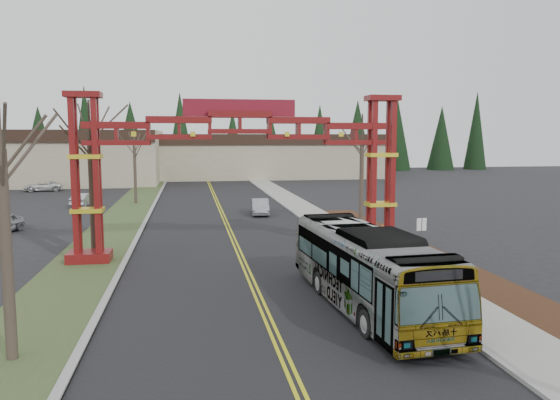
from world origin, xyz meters
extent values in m
cube|color=black|center=(0.00, 25.00, 0.01)|extent=(12.00, 110.00, 0.02)
cube|color=gold|center=(-0.12, 25.00, 0.03)|extent=(0.12, 100.00, 0.01)
cube|color=gold|center=(0.12, 25.00, 0.03)|extent=(0.12, 100.00, 0.01)
cube|color=#979893|center=(6.15, 25.00, 0.07)|extent=(0.30, 110.00, 0.15)
cube|color=gray|center=(7.60, 25.00, 0.08)|extent=(2.60, 110.00, 0.14)
cube|color=black|center=(10.20, 10.00, 0.06)|extent=(2.60, 50.00, 0.12)
cube|color=#3B4D26|center=(-8.00, 25.00, 0.04)|extent=(4.00, 110.00, 0.08)
cube|color=#979893|center=(-6.15, 25.00, 0.07)|extent=(0.30, 110.00, 0.15)
cube|color=#5E0F0C|center=(-8.00, 18.00, 0.30)|extent=(2.20, 1.60, 0.60)
cube|color=#5E0F0C|center=(-8.55, 17.65, 4.60)|extent=(0.28, 0.28, 8.00)
cube|color=#5E0F0C|center=(-7.45, 17.65, 4.60)|extent=(0.28, 0.28, 8.00)
cube|color=#5E0F0C|center=(-8.55, 18.35, 4.60)|extent=(0.28, 0.28, 8.00)
cube|color=#5E0F0C|center=(-7.45, 18.35, 4.60)|extent=(0.28, 0.28, 8.00)
cube|color=yellow|center=(-8.00, 18.00, 2.80)|extent=(1.60, 1.10, 0.22)
cube|color=yellow|center=(-8.00, 18.00, 5.60)|extent=(1.60, 1.10, 0.22)
cube|color=#5E0F0C|center=(-8.00, 18.00, 8.75)|extent=(1.80, 1.20, 0.30)
cube|color=#5E0F0C|center=(8.00, 18.00, 0.30)|extent=(2.20, 1.60, 0.60)
cube|color=#5E0F0C|center=(7.45, 17.65, 4.60)|extent=(0.28, 0.28, 8.00)
cube|color=#5E0F0C|center=(8.55, 17.65, 4.60)|extent=(0.28, 0.28, 8.00)
cube|color=#5E0F0C|center=(7.45, 18.35, 4.60)|extent=(0.28, 0.28, 8.00)
cube|color=#5E0F0C|center=(8.55, 18.35, 4.60)|extent=(0.28, 0.28, 8.00)
cube|color=yellow|center=(8.00, 18.00, 2.80)|extent=(1.60, 1.10, 0.22)
cube|color=yellow|center=(8.00, 18.00, 5.60)|extent=(1.60, 1.10, 0.22)
cube|color=#5E0F0C|center=(8.00, 18.00, 8.75)|extent=(1.80, 1.20, 0.30)
cube|color=#5E0F0C|center=(0.00, 18.00, 7.50)|extent=(16.00, 0.90, 1.00)
cube|color=#5E0F0C|center=(0.00, 18.00, 6.60)|extent=(16.00, 0.90, 0.60)
cube|color=maroon|center=(0.00, 18.00, 8.15)|extent=(6.00, 0.25, 0.90)
cube|color=tan|center=(10.00, 80.00, 3.50)|extent=(38.00, 20.00, 7.00)
cube|color=black|center=(10.00, 69.90, 6.20)|extent=(38.00, 0.40, 1.60)
cone|color=black|center=(-29.50, 92.00, 6.50)|extent=(5.60, 5.60, 13.00)
cylinder|color=#382D26|center=(-29.50, 92.00, 0.80)|extent=(0.80, 0.80, 1.60)
cone|color=black|center=(-21.00, 92.00, 6.50)|extent=(5.60, 5.60, 13.00)
cylinder|color=#382D26|center=(-21.00, 92.00, 0.80)|extent=(0.80, 0.80, 1.60)
cone|color=black|center=(-12.50, 92.00, 6.50)|extent=(5.60, 5.60, 13.00)
cylinder|color=#382D26|center=(-12.50, 92.00, 0.80)|extent=(0.80, 0.80, 1.60)
cone|color=black|center=(-4.00, 92.00, 6.50)|extent=(5.60, 5.60, 13.00)
cylinder|color=#382D26|center=(-4.00, 92.00, 0.80)|extent=(0.80, 0.80, 1.60)
cone|color=black|center=(4.50, 92.00, 6.50)|extent=(5.60, 5.60, 13.00)
cylinder|color=#382D26|center=(4.50, 92.00, 0.80)|extent=(0.80, 0.80, 1.60)
cone|color=black|center=(13.00, 92.00, 6.50)|extent=(5.60, 5.60, 13.00)
cylinder|color=#382D26|center=(13.00, 92.00, 0.80)|extent=(0.80, 0.80, 1.60)
cone|color=black|center=(21.50, 92.00, 6.50)|extent=(5.60, 5.60, 13.00)
cylinder|color=#382D26|center=(21.50, 92.00, 0.80)|extent=(0.80, 0.80, 1.60)
cone|color=black|center=(30.00, 92.00, 6.50)|extent=(5.60, 5.60, 13.00)
cylinder|color=#382D26|center=(30.00, 92.00, 0.80)|extent=(0.80, 0.80, 1.60)
cone|color=black|center=(38.50, 92.00, 6.50)|extent=(5.60, 5.60, 13.00)
cylinder|color=#382D26|center=(38.50, 92.00, 0.80)|extent=(0.80, 0.80, 1.60)
cone|color=black|center=(47.00, 92.00, 6.50)|extent=(5.60, 5.60, 13.00)
cylinder|color=#382D26|center=(47.00, 92.00, 0.80)|extent=(0.80, 0.80, 1.60)
cone|color=black|center=(55.50, 92.00, 6.50)|extent=(5.60, 5.60, 13.00)
cylinder|color=#382D26|center=(55.50, 92.00, 0.80)|extent=(0.80, 0.80, 1.60)
imported|color=#A4A7AB|center=(3.95, 8.22, 1.58)|extent=(3.40, 11.47, 3.15)
imported|color=#A5A8AD|center=(3.20, 34.24, 0.66)|extent=(1.76, 4.14, 1.33)
imported|color=#9EA3A6|center=(-15.61, 28.19, 0.66)|extent=(2.52, 4.18, 1.33)
imported|color=#B1B4B9|center=(-12.77, 42.53, 0.64)|extent=(1.93, 4.05, 1.28)
imported|color=white|center=(-20.39, 58.47, 0.62)|extent=(4.70, 2.69, 1.24)
cylinder|color=#382D26|center=(-8.00, 5.12, 3.14)|extent=(0.33, 0.33, 6.28)
cylinder|color=#382D26|center=(-8.00, 19.49, 3.23)|extent=(0.32, 0.32, 6.46)
cylinder|color=#382D26|center=(-8.00, 19.49, 7.47)|extent=(0.12, 0.12, 2.23)
cylinder|color=#382D26|center=(-8.00, 43.73, 2.79)|extent=(0.30, 0.30, 5.57)
cylinder|color=#382D26|center=(-8.00, 43.73, 6.50)|extent=(0.11, 0.11, 2.04)
cylinder|color=#382D26|center=(10.00, 27.69, 3.05)|extent=(0.32, 0.32, 6.09)
cylinder|color=#382D26|center=(10.00, 27.69, 7.08)|extent=(0.12, 0.12, 2.17)
cylinder|color=#3F3F44|center=(9.14, 14.88, 1.21)|extent=(0.07, 0.07, 2.41)
cube|color=white|center=(9.14, 14.88, 2.08)|extent=(0.55, 0.11, 0.66)
cylinder|color=orange|center=(8.95, 15.67, 0.47)|extent=(0.49, 0.49, 0.95)
cylinder|color=white|center=(8.95, 15.67, 0.62)|extent=(0.51, 0.51, 0.11)
cylinder|color=white|center=(8.95, 15.67, 0.33)|extent=(0.51, 0.51, 0.11)
cylinder|color=orange|center=(9.31, 20.52, 0.55)|extent=(0.57, 0.57, 1.09)
cylinder|color=white|center=(9.31, 20.52, 0.71)|extent=(0.59, 0.59, 0.13)
cylinder|color=white|center=(9.31, 20.52, 0.38)|extent=(0.59, 0.59, 0.13)
cylinder|color=orange|center=(9.97, 21.95, 0.52)|extent=(0.54, 0.54, 1.04)
cylinder|color=white|center=(9.97, 21.95, 0.67)|extent=(0.56, 0.56, 0.12)
cylinder|color=white|center=(9.97, 21.95, 0.36)|extent=(0.56, 0.56, 0.12)
camera|label=1|loc=(-2.71, -11.49, 6.61)|focal=35.00mm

